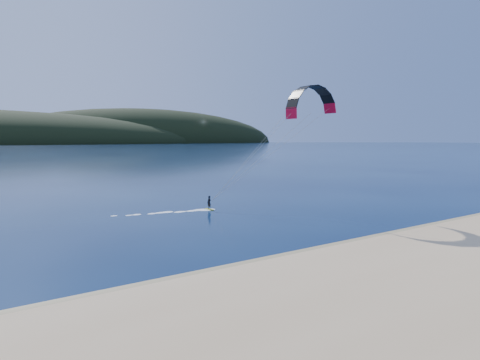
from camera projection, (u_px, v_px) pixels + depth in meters
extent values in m
plane|color=#071433|center=(266.00, 301.00, 19.51)|extent=(1800.00, 1800.00, 0.00)
cube|color=#8B7651|center=(222.00, 274.00, 23.27)|extent=(220.00, 2.50, 0.10)
ellipsoid|color=black|center=(148.00, 143.00, 795.19)|extent=(600.00, 240.00, 140.00)
cube|color=#BDC417|center=(209.00, 209.00, 44.72)|extent=(0.61, 1.33, 0.07)
imported|color=black|center=(209.00, 202.00, 44.64)|extent=(0.47, 0.63, 1.58)
cylinder|color=gray|center=(262.00, 156.00, 44.60)|extent=(0.02, 0.02, 15.34)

